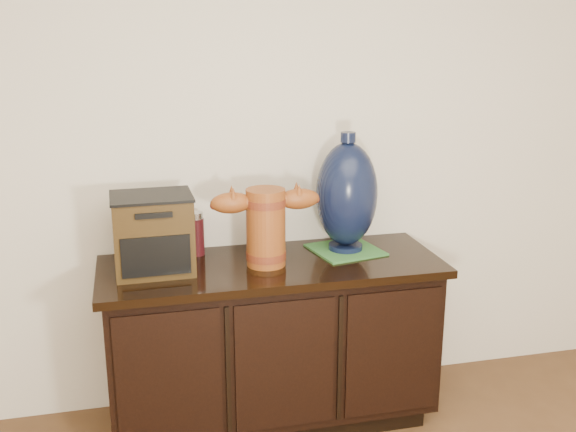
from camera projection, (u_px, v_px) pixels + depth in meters
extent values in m
plane|color=silver|center=(258.00, 127.00, 2.98)|extent=(4.50, 0.00, 4.50)
cube|color=black|center=(272.00, 410.00, 3.08)|extent=(1.29, 0.45, 0.08)
cube|color=black|center=(272.00, 338.00, 2.98)|extent=(1.40, 0.50, 0.64)
cube|color=black|center=(271.00, 266.00, 2.89)|extent=(1.46, 0.56, 0.03)
cube|color=black|center=(169.00, 379.00, 2.63)|extent=(0.41, 0.01, 0.56)
cube|color=black|center=(285.00, 365.00, 2.74)|extent=(0.41, 0.01, 0.56)
cube|color=black|center=(392.00, 353.00, 2.84)|extent=(0.41, 0.01, 0.56)
cylinder|color=#984B1B|center=(266.00, 228.00, 2.81)|extent=(0.16, 0.16, 0.33)
cylinder|color=#44150D|center=(266.00, 255.00, 2.84)|extent=(0.17, 0.17, 0.03)
cylinder|color=#44150D|center=(266.00, 202.00, 2.78)|extent=(0.17, 0.17, 0.03)
ellipsoid|color=#984B1B|center=(231.00, 203.00, 2.75)|extent=(0.18, 0.08, 0.09)
ellipsoid|color=#984B1B|center=(299.00, 199.00, 2.81)|extent=(0.18, 0.08, 0.09)
cube|color=#36240D|center=(153.00, 235.00, 2.74)|extent=(0.32, 0.26, 0.31)
cube|color=black|center=(156.00, 256.00, 2.63)|extent=(0.27, 0.01, 0.16)
cube|color=black|center=(151.00, 196.00, 2.69)|extent=(0.33, 0.27, 0.01)
cube|color=#357132|center=(345.00, 250.00, 3.03)|extent=(0.33, 0.33, 0.01)
cylinder|color=black|center=(345.00, 246.00, 3.03)|extent=(0.15, 0.15, 0.02)
ellipsoid|color=black|center=(347.00, 194.00, 2.96)|extent=(0.32, 0.32, 0.46)
cylinder|color=black|center=(348.00, 137.00, 2.89)|extent=(0.07, 0.07, 0.04)
cylinder|color=#5F1018|center=(197.00, 237.00, 2.96)|extent=(0.07, 0.07, 0.17)
cylinder|color=silver|center=(196.00, 215.00, 2.93)|extent=(0.06, 0.06, 0.03)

